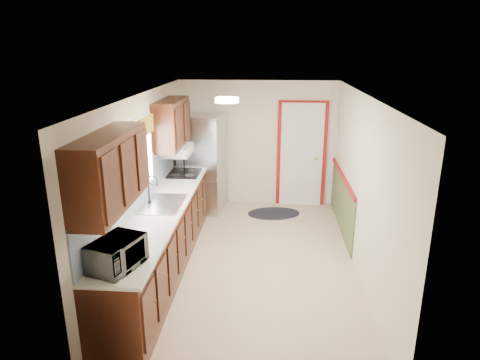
# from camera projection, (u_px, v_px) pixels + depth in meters

# --- Properties ---
(room_shell) EXTENTS (3.20, 5.20, 2.52)m
(room_shell) POSITION_uv_depth(u_px,v_px,m) (251.00, 184.00, 5.87)
(room_shell) COLOR tan
(room_shell) RESTS_ON ground
(kitchen_run) EXTENTS (0.63, 4.00, 2.20)m
(kitchen_run) POSITION_uv_depth(u_px,v_px,m) (159.00, 216.00, 5.80)
(kitchen_run) COLOR #33150B
(kitchen_run) RESTS_ON ground
(back_wall_trim) EXTENTS (1.12, 2.30, 2.08)m
(back_wall_trim) POSITION_uv_depth(u_px,v_px,m) (310.00, 164.00, 7.99)
(back_wall_trim) COLOR maroon
(back_wall_trim) RESTS_ON ground
(ceiling_fixture) EXTENTS (0.30, 0.30, 0.06)m
(ceiling_fixture) POSITION_uv_depth(u_px,v_px,m) (227.00, 100.00, 5.35)
(ceiling_fixture) COLOR #FFD88C
(ceiling_fixture) RESTS_ON room_shell
(microwave) EXTENTS (0.45, 0.60, 0.36)m
(microwave) POSITION_uv_depth(u_px,v_px,m) (117.00, 251.00, 4.12)
(microwave) COLOR white
(microwave) RESTS_ON kitchen_run
(refrigerator) EXTENTS (0.84, 0.81, 1.81)m
(refrigerator) POSITION_uv_depth(u_px,v_px,m) (202.00, 163.00, 7.98)
(refrigerator) COLOR #B7B7BC
(refrigerator) RESTS_ON ground
(rug) EXTENTS (1.07, 0.79, 0.01)m
(rug) POSITION_uv_depth(u_px,v_px,m) (274.00, 213.00, 8.01)
(rug) COLOR black
(rug) RESTS_ON ground
(cooktop) EXTENTS (0.52, 0.62, 0.02)m
(cooktop) POSITION_uv_depth(u_px,v_px,m) (184.00, 173.00, 7.22)
(cooktop) COLOR black
(cooktop) RESTS_ON kitchen_run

